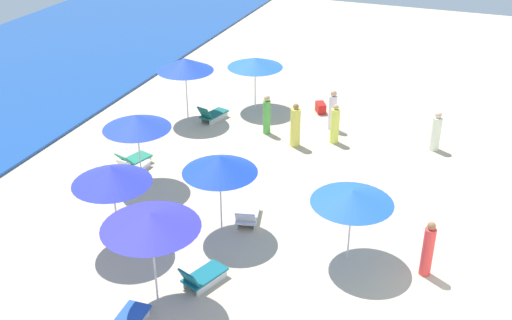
{
  "coord_description": "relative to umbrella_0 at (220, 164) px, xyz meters",
  "views": [
    {
      "loc": [
        -13.41,
        1.71,
        10.54
      ],
      "look_at": [
        3.2,
        8.11,
        1.15
      ],
      "focal_mm": 43.45,
      "sensor_mm": 36.0,
      "label": 1
    }
  ],
  "objects": [
    {
      "name": "beachgoer_2",
      "position": [
        6.25,
        -0.28,
        -1.45
      ],
      "size": [
        0.44,
        0.44,
        1.72
      ],
      "rotation": [
        0.0,
        0.0,
        1.4
      ],
      "color": "#E4DA56",
      "rests_on": "ground_plane"
    },
    {
      "name": "lounge_chair_5_0",
      "position": [
        2.17,
        4.36,
        -2.0
      ],
      "size": [
        1.31,
        0.74,
        0.73
      ],
      "rotation": [
        0.0,
        0.0,
        1.47
      ],
      "color": "silver",
      "rests_on": "ground_plane"
    },
    {
      "name": "umbrella_8",
      "position": [
        9.15,
        2.46,
        -0.2
      ],
      "size": [
        2.35,
        2.35,
        2.26
      ],
      "color": "silver",
      "rests_on": "ground_plane"
    },
    {
      "name": "lounge_chair_2_0",
      "position": [
        7.21,
        3.61,
        -1.98
      ],
      "size": [
        1.49,
        0.9,
        0.78
      ],
      "rotation": [
        0.0,
        0.0,
        1.3
      ],
      "color": "silver",
      "rests_on": "ground_plane"
    },
    {
      "name": "beachgoer_3",
      "position": [
        0.07,
        -5.96,
        -1.46
      ],
      "size": [
        0.4,
        0.4,
        1.66
      ],
      "rotation": [
        0.0,
        0.0,
        5.89
      ],
      "color": "#F64143",
      "rests_on": "ground_plane"
    },
    {
      "name": "beachgoer_5",
      "position": [
        7.82,
        -5.27,
        -1.53
      ],
      "size": [
        0.41,
        0.41,
        1.54
      ],
      "rotation": [
        0.0,
        0.0,
        3.26
      ],
      "color": "white",
      "rests_on": "ground_plane"
    },
    {
      "name": "beachgoer_1",
      "position": [
        7.06,
        -1.61,
        -1.52
      ],
      "size": [
        0.47,
        0.47,
        1.57
      ],
      "rotation": [
        0.0,
        0.0,
        2.54
      ],
      "color": "#E7F15A",
      "rests_on": "ground_plane"
    },
    {
      "name": "umbrella_5",
      "position": [
        1.64,
        3.69,
        0.04
      ],
      "size": [
        2.24,
        2.24,
        2.53
      ],
      "color": "silver",
      "rests_on": "ground_plane"
    },
    {
      "name": "umbrella_0",
      "position": [
        0.0,
        0.0,
        0.0
      ],
      "size": [
        2.18,
        2.18,
        2.51
      ],
      "color": "silver",
      "rests_on": "ground_plane"
    },
    {
      "name": "umbrella_4",
      "position": [
        -1.68,
        2.5,
        0.03
      ],
      "size": [
        2.22,
        2.22,
        2.54
      ],
      "color": "silver",
      "rests_on": "ground_plane"
    },
    {
      "name": "umbrella_2",
      "position": [
        7.01,
        4.64,
        0.13
      ],
      "size": [
        2.29,
        2.29,
        2.64
      ],
      "color": "silver",
      "rests_on": "ground_plane"
    },
    {
      "name": "cooler_box_0",
      "position": [
        9.67,
        -0.33,
        -2.03
      ],
      "size": [
        0.69,
        0.6,
        0.43
      ],
      "primitive_type": "cube",
      "rotation": [
        0.0,
        0.0,
        3.66
      ],
      "color": "red",
      "rests_on": "ground_plane"
    },
    {
      "name": "lounge_chair_0_0",
      "position": [
        0.71,
        -0.55,
        -2.0
      ],
      "size": [
        1.51,
        0.93,
        0.67
      ],
      "rotation": [
        0.0,
        0.0,
        1.82
      ],
      "color": "silver",
      "rests_on": "ground_plane"
    },
    {
      "name": "umbrella_7",
      "position": [
        -3.53,
        0.21,
        0.22
      ],
      "size": [
        2.41,
        2.41,
        2.67
      ],
      "color": "silver",
      "rests_on": "ground_plane"
    },
    {
      "name": "lounge_chair_7_1",
      "position": [
        -2.49,
        -0.55,
        -1.99
      ],
      "size": [
        1.42,
        0.99,
        0.71
      ],
      "rotation": [
        0.0,
        0.0,
        1.22
      ],
      "color": "silver",
      "rests_on": "ground_plane"
    },
    {
      "name": "lounge_chair_5_1",
      "position": [
        2.57,
        4.58,
        -1.99
      ],
      "size": [
        1.37,
        0.93,
        0.66
      ],
      "rotation": [
        0.0,
        0.0,
        1.28
      ],
      "color": "silver",
      "rests_on": "ground_plane"
    },
    {
      "name": "umbrella_3",
      "position": [
        0.04,
        -3.84,
        -0.26
      ],
      "size": [
        2.25,
        2.25,
        2.18
      ],
      "color": "silver",
      "rests_on": "ground_plane"
    },
    {
      "name": "beachgoer_0",
      "position": [
        8.21,
        -1.21,
        -1.46
      ],
      "size": [
        0.37,
        0.37,
        1.66
      ],
      "rotation": [
        0.0,
        0.0,
        1.44
      ],
      "color": "white",
      "rests_on": "ground_plane"
    },
    {
      "name": "beachgoer_4",
      "position": [
        6.89,
        1.09,
        -1.47
      ],
      "size": [
        0.4,
        0.4,
        1.61
      ],
      "rotation": [
        0.0,
        0.0,
        2.56
      ],
      "color": "#51AC46",
      "rests_on": "ground_plane"
    }
  ]
}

